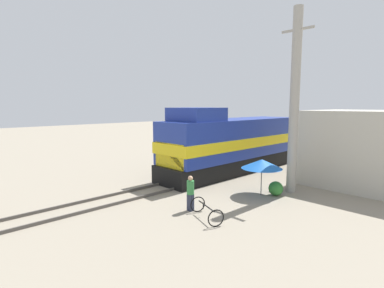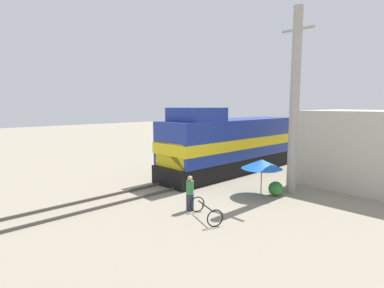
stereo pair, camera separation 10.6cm
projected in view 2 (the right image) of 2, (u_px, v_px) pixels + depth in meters
ground_plane at (185, 183)px, 18.89m from camera, size 120.00×120.00×0.00m
rail_near at (178, 180)px, 19.39m from camera, size 0.08×34.63×0.15m
rail_far at (193, 184)px, 18.36m from camera, size 0.08×34.63×0.15m
locomotive at (231, 144)px, 21.67m from camera, size 3.11×12.70×4.72m
utility_pole at (295, 102)px, 16.31m from camera, size 1.80×0.52×10.07m
vendor_umbrella at (262, 164)px, 16.15m from camera, size 2.20×2.20×1.98m
billboard_sign at (331, 146)px, 17.47m from camera, size 2.28×0.12×3.42m
shrub_cluster at (276, 189)px, 16.20m from camera, size 0.78×0.78×0.78m
person_bystander at (190, 192)px, 13.83m from camera, size 0.34×0.34×1.66m
bicycle at (206, 211)px, 12.88m from camera, size 2.02×1.37×0.73m
building_block_distant at (371, 148)px, 18.17m from camera, size 6.72×6.21×4.56m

